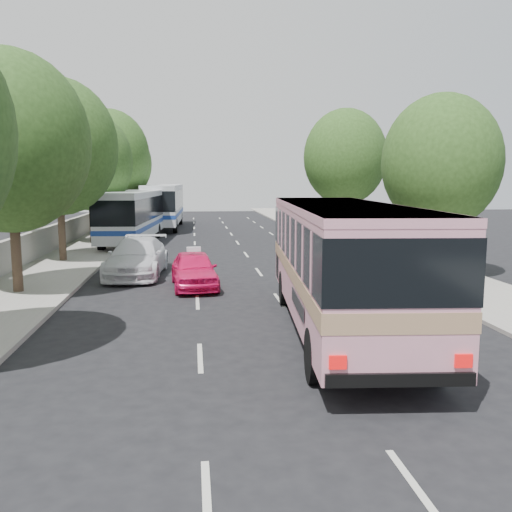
{
  "coord_description": "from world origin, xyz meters",
  "views": [
    {
      "loc": [
        -2.03,
        -14.64,
        4.24
      ],
      "look_at": [
        0.17,
        4.03,
        1.6
      ],
      "focal_mm": 38.0,
      "sensor_mm": 36.0,
      "label": 1
    }
  ],
  "objects": [
    {
      "name": "pink_bus",
      "position": [
        2.05,
        -0.19,
        2.23
      ],
      "size": [
        3.76,
        11.45,
        3.59
      ],
      "rotation": [
        0.0,
        0.0,
        -0.08
      ],
      "color": "pink",
      "rests_on": "ground"
    },
    {
      "name": "ground",
      "position": [
        0.0,
        0.0,
        0.0
      ],
      "size": [
        120.0,
        120.0,
        0.0
      ],
      "primitive_type": "plane",
      "color": "black",
      "rests_on": "ground"
    },
    {
      "name": "sidewalk_right",
      "position": [
        8.5,
        20.0,
        0.06
      ],
      "size": [
        4.0,
        90.0,
        0.12
      ],
      "primitive_type": "cube",
      "color": "#9E998E",
      "rests_on": "ground"
    },
    {
      "name": "tour_coach_rear",
      "position": [
        -4.5,
        33.89,
        2.3
      ],
      "size": [
        3.14,
        12.86,
        3.82
      ],
      "rotation": [
        0.0,
        0.0,
        -0.03
      ],
      "color": "silver",
      "rests_on": "ground"
    },
    {
      "name": "tree_left_c",
      "position": [
        -8.62,
        13.94,
        6.12
      ],
      "size": [
        6.0,
        6.0,
        9.35
      ],
      "color": "#38281E",
      "rests_on": "ground"
    },
    {
      "name": "taxi_roof_sign",
      "position": [
        -2.0,
        6.71,
        1.53
      ],
      "size": [
        0.56,
        0.22,
        0.18
      ],
      "primitive_type": "cube",
      "rotation": [
        0.0,
        0.0,
        0.08
      ],
      "color": "silver",
      "rests_on": "pink_taxi"
    },
    {
      "name": "low_wall",
      "position": [
        -10.3,
        20.0,
        0.9
      ],
      "size": [
        0.3,
        90.0,
        1.5
      ],
      "primitive_type": "cube",
      "color": "#9E998E",
      "rests_on": "sidewalk_left"
    },
    {
      "name": "white_pickup",
      "position": [
        -4.5,
        9.67,
        0.83
      ],
      "size": [
        2.71,
        5.87,
        1.66
      ],
      "primitive_type": "imported",
      "rotation": [
        0.0,
        0.0,
        -0.07
      ],
      "color": "white",
      "rests_on": "ground"
    },
    {
      "name": "tour_coach_front",
      "position": [
        -5.99,
        22.1,
        2.11
      ],
      "size": [
        3.48,
        11.88,
        3.5
      ],
      "rotation": [
        0.0,
        0.0,
        -0.08
      ],
      "color": "silver",
      "rests_on": "ground"
    },
    {
      "name": "sidewalk_left",
      "position": [
        -8.5,
        20.0,
        0.07
      ],
      "size": [
        4.0,
        90.0,
        0.15
      ],
      "primitive_type": "cube",
      "color": "#9E998E",
      "rests_on": "ground"
    },
    {
      "name": "tree_left_f",
      "position": [
        -8.62,
        37.94,
        6.0
      ],
      "size": [
        5.88,
        5.88,
        9.16
      ],
      "color": "#38281E",
      "rests_on": "ground"
    },
    {
      "name": "tree_left_d",
      "position": [
        -8.52,
        21.94,
        5.63
      ],
      "size": [
        5.52,
        5.52,
        8.6
      ],
      "color": "#38281E",
      "rests_on": "ground"
    },
    {
      "name": "tree_right_far",
      "position": [
        9.08,
        23.94,
        6.12
      ],
      "size": [
        6.0,
        6.0,
        9.35
      ],
      "color": "#38281E",
      "rests_on": "ground"
    },
    {
      "name": "tree_right_near",
      "position": [
        8.78,
        7.94,
        5.2
      ],
      "size": [
        5.1,
        5.1,
        7.95
      ],
      "color": "#38281E",
      "rests_on": "ground"
    },
    {
      "name": "tree_left_b",
      "position": [
        -8.42,
        5.94,
        5.82
      ],
      "size": [
        5.7,
        5.7,
        8.88
      ],
      "color": "#38281E",
      "rests_on": "ground"
    },
    {
      "name": "pink_taxi",
      "position": [
        -2.0,
        6.71,
        0.72
      ],
      "size": [
        2.02,
        4.36,
        1.44
      ],
      "primitive_type": "imported",
      "rotation": [
        0.0,
        0.0,
        0.08
      ],
      "color": "#ED145B",
      "rests_on": "ground"
    },
    {
      "name": "tree_left_e",
      "position": [
        -8.42,
        29.94,
        6.43
      ],
      "size": [
        6.3,
        6.3,
        9.82
      ],
      "color": "#38281E",
      "rests_on": "ground"
    }
  ]
}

